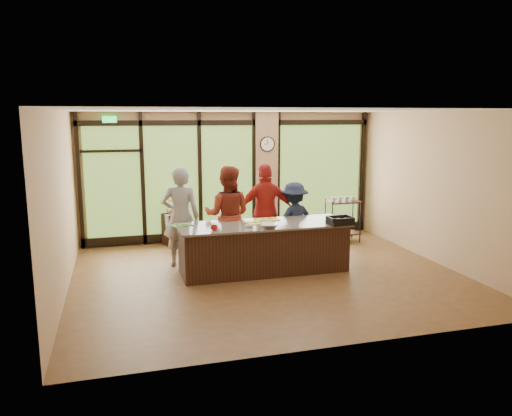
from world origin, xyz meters
TOP-DOWN VIEW (x-y plane):
  - floor at (0.00, 0.00)m, footprint 7.00×7.00m
  - ceiling at (0.00, 0.00)m, footprint 7.00×7.00m
  - back_wall at (0.00, 3.00)m, footprint 7.00×0.00m
  - left_wall at (-3.50, 0.00)m, footprint 0.00×6.00m
  - right_wall at (3.50, 0.00)m, footprint 0.00×6.00m
  - window_wall at (0.16, 2.95)m, footprint 6.90×0.12m
  - island_base at (0.00, 0.30)m, footprint 3.10×1.00m
  - countertop at (0.00, 0.30)m, footprint 3.20×1.10m
  - wall_clock at (0.85, 2.87)m, footprint 0.36×0.04m
  - cook_left at (-1.45, 1.06)m, footprint 0.80×0.61m
  - cook_midleft at (-0.54, 1.00)m, footprint 1.15×1.03m
  - cook_midright at (0.30, 1.14)m, footprint 1.18×0.57m
  - cook_right at (0.87, 1.02)m, footprint 1.13×0.81m
  - roasting_pan at (1.35, -0.16)m, footprint 0.46×0.37m
  - mixing_bowl at (-0.01, -0.08)m, footprint 0.38×0.38m
  - cutting_board_left at (-1.50, 0.56)m, footprint 0.42×0.35m
  - cutting_board_center at (0.16, 0.61)m, footprint 0.45×0.36m
  - cutting_board_right at (-0.10, 0.41)m, footprint 0.47×0.41m
  - prep_bowl_near at (-0.33, 0.08)m, footprint 0.20×0.20m
  - prep_bowl_mid at (0.11, 0.33)m, footprint 0.15×0.15m
  - prep_bowl_far at (0.04, 0.50)m, footprint 0.17×0.17m
  - red_ramekin at (-1.01, -0.02)m, footprint 0.14×0.14m
  - flower_stand at (-1.45, 2.75)m, footprint 0.47×0.47m
  - flower_vase at (-1.45, 2.75)m, footprint 0.27×0.27m
  - bar_cart at (2.42, 1.97)m, footprint 0.78×0.45m

SIDE VIEW (x-z plane):
  - floor at x=0.00m, z-range 0.00..0.00m
  - flower_stand at x=-1.45m, z-range 0.00..0.72m
  - island_base at x=0.00m, z-range 0.00..0.88m
  - bar_cart at x=2.42m, z-range 0.11..1.17m
  - cook_right at x=0.87m, z-range 0.00..1.58m
  - flower_vase at x=-1.45m, z-range 0.72..0.97m
  - countertop at x=0.00m, z-range 0.88..0.92m
  - cutting_board_left at x=-1.50m, z-range 0.92..0.93m
  - cutting_board_right at x=-0.10m, z-range 0.92..0.93m
  - cutting_board_center at x=0.16m, z-range 0.92..0.93m
  - prep_bowl_far at x=0.04m, z-range 0.92..0.95m
  - prep_bowl_mid at x=0.11m, z-range 0.92..0.96m
  - prep_bowl_near at x=-0.33m, z-range 0.92..0.97m
  - roasting_pan at x=1.35m, z-range 0.92..1.00m
  - mixing_bowl at x=-0.01m, z-range 0.92..1.00m
  - red_ramekin at x=-1.01m, z-range 0.92..1.01m
  - cook_midright at x=0.30m, z-range 0.00..1.95m
  - cook_midleft at x=-0.54m, z-range 0.00..1.95m
  - cook_left at x=-1.45m, z-range 0.00..1.96m
  - window_wall at x=0.16m, z-range -0.11..2.89m
  - back_wall at x=0.00m, z-range -2.00..5.00m
  - left_wall at x=-3.50m, z-range -1.50..4.50m
  - right_wall at x=3.50m, z-range -1.50..4.50m
  - wall_clock at x=0.85m, z-range 2.07..2.43m
  - ceiling at x=0.00m, z-range 3.00..3.00m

